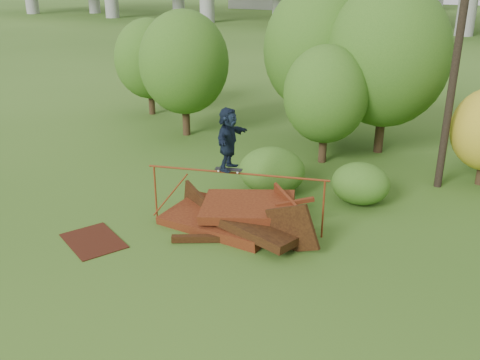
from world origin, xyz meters
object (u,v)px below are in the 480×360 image
at_px(skater, 228,139).
at_px(utility_pole, 459,39).
at_px(scrap_pile, 239,218).
at_px(flat_plate, 94,241).

distance_m(skater, utility_pole, 8.99).
height_order(scrap_pile, utility_pole, utility_pole).
relative_size(scrap_pile, skater, 2.86).
bearing_deg(skater, scrap_pile, -78.13).
bearing_deg(scrap_pile, skater, -163.46).
relative_size(skater, utility_pole, 0.18).
distance_m(flat_plate, utility_pole, 13.93).
xyz_separation_m(scrap_pile, utility_pole, (5.14, 6.60, 5.10)).
height_order(skater, utility_pole, utility_pole).
distance_m(scrap_pile, flat_plate, 4.55).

